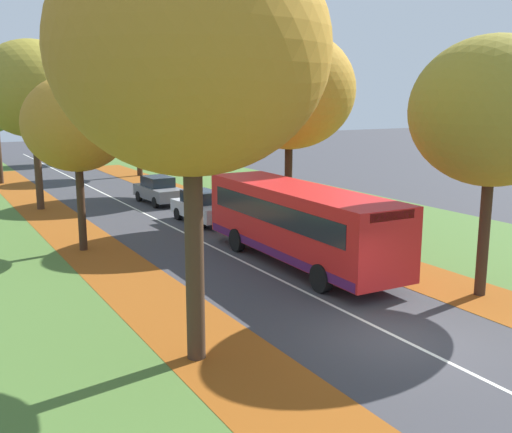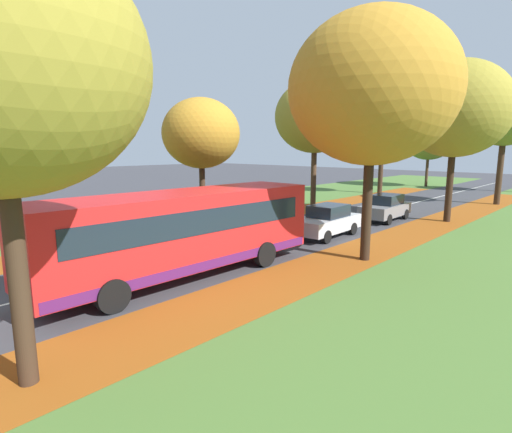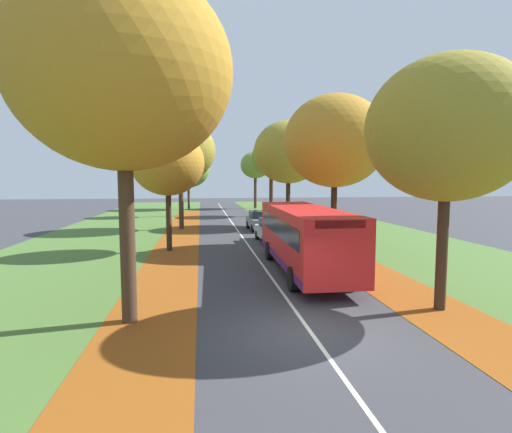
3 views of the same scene
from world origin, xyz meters
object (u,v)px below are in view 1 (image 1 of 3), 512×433
(tree_right_near, at_px, (289,90))
(tree_right_mid, at_px, (187,90))
(tree_left_mid, at_px, (32,89))
(tree_right_distant, at_px, (94,97))
(tree_right_nearest, at_px, (493,112))
(bus, at_px, (299,221))
(tree_right_far, at_px, (137,92))
(tree_left_nearest, at_px, (190,50))
(car_grey_following, at_px, (159,190))
(car_silver_lead, at_px, (202,207))
(tree_left_near, at_px, (76,124))

(tree_right_near, bearing_deg, tree_right_mid, 92.42)
(tree_left_mid, height_order, tree_right_distant, tree_left_mid)
(tree_right_nearest, xyz_separation_m, bus, (-3.08, 5.97, -4.18))
(tree_left_mid, bearing_deg, bus, -69.19)
(tree_left_mid, xyz_separation_m, tree_right_far, (9.86, 11.36, -0.05))
(tree_right_distant, distance_m, bus, 40.64)
(tree_left_nearest, xyz_separation_m, tree_right_distant, (10.12, 46.00, -1.06))
(car_grey_following, bearing_deg, bus, -90.58)
(tree_right_near, relative_size, tree_right_far, 1.08)
(tree_left_nearest, height_order, bus, tree_left_nearest)
(tree_right_nearest, relative_size, tree_right_near, 0.86)
(tree_left_mid, relative_size, bus, 0.90)
(tree_right_mid, relative_size, car_silver_lead, 2.24)
(tree_left_nearest, bearing_deg, tree_right_mid, 66.69)
(tree_left_nearest, height_order, car_silver_lead, tree_left_nearest)
(tree_right_distant, bearing_deg, bus, -94.57)
(tree_left_nearest, distance_m, tree_right_near, 16.00)
(tree_left_nearest, relative_size, car_grey_following, 2.41)
(bus, bearing_deg, tree_right_nearest, -62.71)
(tree_right_near, height_order, car_grey_following, tree_right_near)
(tree_left_mid, height_order, car_silver_lead, tree_left_mid)
(tree_left_nearest, relative_size, tree_right_far, 1.16)
(tree_right_nearest, bearing_deg, tree_right_near, 87.62)
(tree_right_near, relative_size, car_grey_following, 2.24)
(tree_left_mid, xyz_separation_m, tree_right_distant, (9.63, 23.38, -0.42))
(tree_right_nearest, bearing_deg, car_silver_lead, 101.45)
(tree_left_nearest, distance_m, tree_right_distant, 47.12)
(tree_right_distant, bearing_deg, tree_left_nearest, -102.41)
(tree_right_near, bearing_deg, tree_left_mid, 133.43)
(tree_left_near, distance_m, car_grey_following, 12.13)
(tree_left_near, height_order, tree_left_mid, tree_left_mid)
(tree_left_near, height_order, tree_right_far, tree_right_far)
(tree_left_nearest, height_order, tree_right_mid, tree_left_nearest)
(tree_right_mid, bearing_deg, tree_left_nearest, -113.31)
(tree_right_mid, bearing_deg, bus, -100.10)
(bus, bearing_deg, tree_right_far, 83.04)
(tree_right_distant, xyz_separation_m, bus, (-3.22, -40.25, -4.61))
(tree_right_far, bearing_deg, tree_right_distant, 91.11)
(tree_left_nearest, bearing_deg, car_grey_following, 71.47)
(bus, height_order, car_grey_following, bus)
(tree_right_near, distance_m, tree_right_far, 21.93)
(tree_right_mid, height_order, car_silver_lead, tree_right_mid)
(tree_right_distant, height_order, car_silver_lead, tree_right_distant)
(car_silver_lead, bearing_deg, bus, -90.44)
(tree_left_nearest, distance_m, tree_right_far, 35.53)
(car_grey_following, bearing_deg, tree_right_distant, 83.00)
(tree_right_nearest, relative_size, car_grey_following, 1.93)
(tree_right_nearest, bearing_deg, tree_left_mid, 112.57)
(tree_right_near, bearing_deg, tree_right_distant, 90.64)
(tree_left_nearest, xyz_separation_m, tree_right_near, (10.50, 12.05, -0.72))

